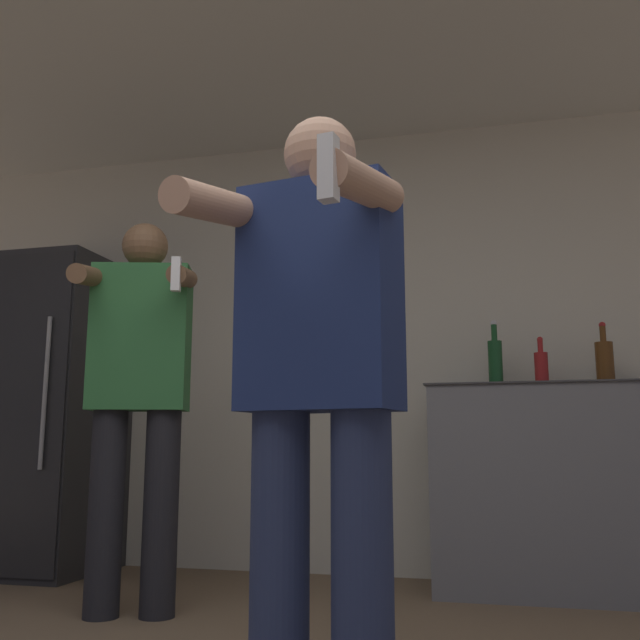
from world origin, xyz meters
TOP-DOWN VIEW (x-y plane):
  - wall_back at (0.00, 2.91)m, footprint 7.00×0.06m
  - refrigerator at (-1.95, 2.53)m, footprint 0.67×0.73m
  - counter at (0.86, 2.60)m, footprint 1.25×0.59m
  - bottle_clear_vodka at (1.12, 2.67)m, footprint 0.09×0.09m
  - bottle_dark_rum at (0.58, 2.67)m, footprint 0.07×0.07m
  - bottle_amber_bourbon at (0.81, 2.67)m, footprint 0.07×0.07m
  - person_woman_foreground at (0.15, 0.59)m, footprint 0.53×0.57m
  - person_man_side at (-0.94, 1.69)m, footprint 0.56×0.55m

SIDE VIEW (x-z plane):
  - counter at x=0.86m, z-range 0.00..1.00m
  - person_woman_foreground at x=0.15m, z-range 0.09..1.66m
  - refrigerator at x=-1.95m, z-range 0.00..1.79m
  - person_man_side at x=-0.94m, z-range 0.10..1.80m
  - bottle_amber_bourbon at x=0.81m, z-range 0.97..1.23m
  - bottle_clear_vodka at x=1.12m, z-range 0.96..1.29m
  - bottle_dark_rum at x=0.58m, z-range 0.96..1.32m
  - wall_back at x=0.00m, z-range 0.00..2.55m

